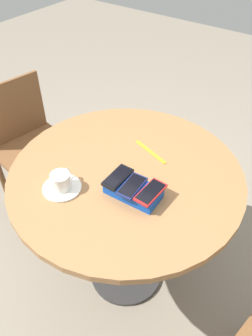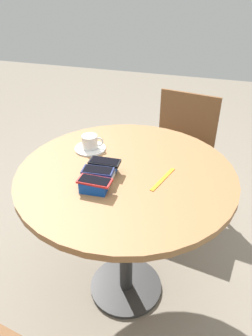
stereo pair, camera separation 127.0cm
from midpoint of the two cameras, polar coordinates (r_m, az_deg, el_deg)
ground_plane at (r=1.87m, az=16.81°, el=-30.97°), size 8.00×8.00×0.00m
round_table at (r=1.33m, az=21.55°, el=-17.83°), size 0.97×0.97×0.79m
phone_box at (r=1.14m, az=18.72°, el=-16.32°), size 0.21×0.12×0.05m
phone_red at (r=1.07m, az=19.46°, el=-18.19°), size 0.07×0.14×0.01m
phone_navy at (r=1.12m, az=18.71°, el=-15.27°), size 0.07×0.13×0.01m
phone_black at (r=1.17m, az=19.02°, el=-12.75°), size 0.07×0.13×0.01m
saucer at (r=1.32m, az=12.76°, el=-8.23°), size 0.15×0.15×0.01m
coffee_cup at (r=1.29m, az=13.07°, el=-6.96°), size 0.08×0.10×0.07m
lanyard_strap at (r=1.27m, az=30.39°, el=-15.15°), size 0.19×0.07×0.00m
chair_far_side at (r=2.10m, az=23.32°, el=-4.88°), size 0.50×0.50×0.82m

